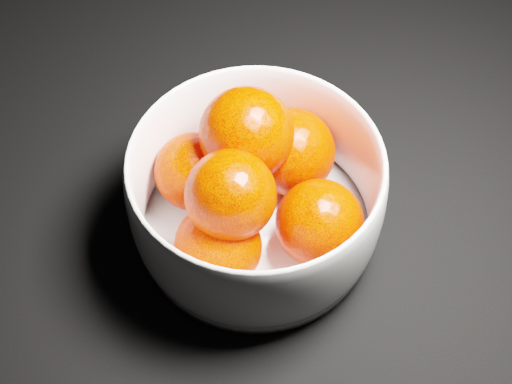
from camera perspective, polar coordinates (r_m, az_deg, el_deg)
bowl at (r=0.60m, az=0.00°, el=-0.29°), size 0.22×0.22×0.11m
orange_pile at (r=0.60m, az=-0.17°, el=0.80°), size 0.18×0.18×0.12m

